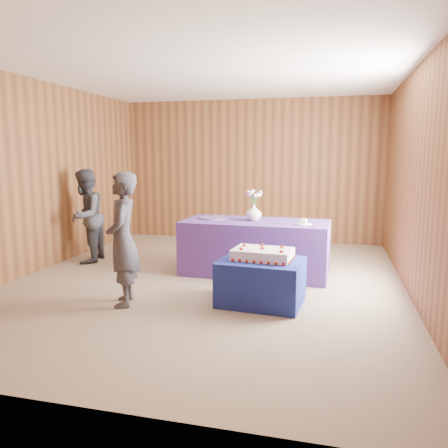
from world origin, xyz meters
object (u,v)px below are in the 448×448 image
(serving_table, at_px, (255,247))
(vase, at_px, (254,212))
(sheet_cake, at_px, (263,254))
(cake_table, at_px, (261,282))
(guest_right, at_px, (86,216))
(guest_left, at_px, (123,239))

(serving_table, xyz_separation_m, vase, (-0.03, 0.03, 0.49))
(sheet_cake, bearing_deg, serving_table, 109.60)
(cake_table, xyz_separation_m, sheet_cake, (0.01, 0.04, 0.31))
(vase, relative_size, guest_right, 0.16)
(cake_table, bearing_deg, guest_left, -159.86)
(guest_left, relative_size, guest_right, 1.02)
(vase, bearing_deg, cake_table, -75.79)
(vase, distance_m, guest_right, 2.62)
(sheet_cake, distance_m, vase, 1.29)
(vase, bearing_deg, serving_table, -47.36)
(guest_right, bearing_deg, serving_table, 80.51)
(sheet_cake, relative_size, vase, 3.14)
(sheet_cake, height_order, guest_left, guest_left)
(sheet_cake, bearing_deg, cake_table, -95.14)
(sheet_cake, bearing_deg, guest_left, -157.79)
(vase, xyz_separation_m, guest_left, (-1.15, -1.65, -0.13))
(sheet_cake, distance_m, guest_right, 3.19)
(sheet_cake, height_order, guest_right, guest_right)
(vase, bearing_deg, guest_left, -124.89)
(guest_left, bearing_deg, cake_table, 83.58)
(sheet_cake, xyz_separation_m, vase, (-0.32, 1.22, 0.30))
(cake_table, height_order, sheet_cake, sheet_cake)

